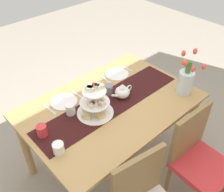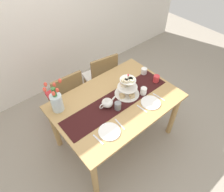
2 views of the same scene
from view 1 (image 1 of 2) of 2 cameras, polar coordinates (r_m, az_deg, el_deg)
The scene contains 17 objects.
ground_plane at distance 2.75m, azimuth -0.18°, elevation -14.15°, with size 8.00×8.00×0.00m, color gray.
dining_table at distance 2.25m, azimuth -0.22°, elevation -3.90°, with size 1.47×1.00×0.78m.
chair_left at distance 2.26m, azimuth 18.42°, elevation -12.59°, with size 0.44×0.44×0.91m.
table_runner at distance 2.19m, azimuth -0.43°, elevation -1.55°, with size 1.39×0.32×0.00m, color black.
tiered_cake_stand at distance 2.02m, azimuth -3.92°, elevation -1.62°, with size 0.30×0.30×0.30m.
teapot at distance 2.21m, azimuth 2.33°, elevation 0.97°, with size 0.24×0.13×0.14m.
tulip_vase at distance 2.31m, azimuth 16.10°, elevation 3.49°, with size 0.22×0.24×0.40m.
cream_jug at distance 1.82m, azimuth -11.82°, elevation -11.31°, with size 0.08×0.08×0.09m, color white.
dinner_plate_left at distance 2.53m, azimuth 1.11°, elevation 4.91°, with size 0.23×0.23×0.01m, color white.
fork_left at distance 2.62m, azimuth 3.42°, elevation 6.07°, with size 0.02×0.15×0.01m, color silver.
knife_left at distance 2.45m, azimuth -1.35°, elevation 3.59°, with size 0.01×0.17×0.01m, color silver.
dinner_plate_right at distance 2.23m, azimuth -10.64°, elevation -1.26°, with size 0.23×0.23×0.01m, color white.
fork_right at distance 2.29m, azimuth -7.65°, elevation 0.27°, with size 0.02×0.15×0.01m, color silver.
knife_right at distance 2.18m, azimuth -13.76°, elevation -2.95°, with size 0.01×0.17×0.01m, color silver.
mug_grey at distance 2.25m, azimuth -0.77°, elevation 1.41°, with size 0.08×0.08×0.10m, color slate.
mug_white_text at distance 2.08m, azimuth -9.22°, elevation -2.95°, with size 0.08×0.08×0.10m, color white.
mug_orange at distance 1.95m, azimuth -15.31°, elevation -7.49°, with size 0.08×0.08×0.10m, color red.
Camera 1 is at (1.12, 1.22, 2.20)m, focal length 41.11 mm.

